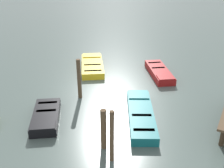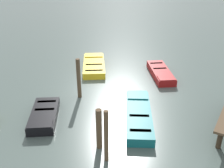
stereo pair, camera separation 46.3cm
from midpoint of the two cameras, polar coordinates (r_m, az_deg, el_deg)
ground_plane at (r=14.86m, az=0.89°, el=-1.22°), size 80.00×80.00×0.00m
rowboat_yellow at (r=17.59m, az=-3.12°, el=4.02°), size 3.63×3.27×0.46m
rowboat_red at (r=16.75m, az=11.15°, el=2.38°), size 3.16×2.90×0.46m
rowboat_black at (r=12.52m, az=-13.27°, el=-6.53°), size 2.78×2.56×0.46m
rowboat_teal at (r=12.30m, az=6.82°, el=-6.60°), size 3.97×3.05×0.46m
mooring_piling_far_right at (r=9.53m, az=0.17°, el=-11.20°), size 0.17×0.17×2.10m
mooring_piling_near_right at (r=13.72m, az=-6.17°, el=1.16°), size 0.21×0.21×2.14m
mooring_piling_far_left at (r=10.22m, az=-1.49°, el=-9.64°), size 0.23×0.23×1.71m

